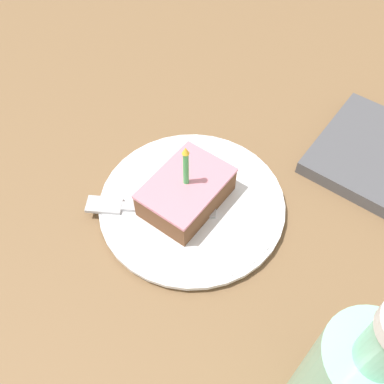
{
  "coord_description": "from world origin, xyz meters",
  "views": [
    {
      "loc": [
        0.21,
        -0.28,
        0.48
      ],
      "look_at": [
        0.01,
        -0.01,
        0.03
      ],
      "focal_mm": 42.0,
      "sensor_mm": 36.0,
      "label": 1
    }
  ],
  "objects": [
    {
      "name": "plate",
      "position": [
        0.01,
        -0.01,
        0.01
      ],
      "size": [
        0.24,
        0.24,
        0.01
      ],
      "color": "silver",
      "rests_on": "ground_plane"
    },
    {
      "name": "cake_slice",
      "position": [
        0.01,
        -0.02,
        0.04
      ],
      "size": [
        0.08,
        0.11,
        0.1
      ],
      "color": "brown",
      "rests_on": "plate"
    },
    {
      "name": "fork",
      "position": [
        -0.03,
        -0.06,
        0.02
      ],
      "size": [
        0.15,
        0.1,
        0.0
      ],
      "color": "#B2B2B7",
      "rests_on": "plate"
    },
    {
      "name": "ground_plane",
      "position": [
        0.0,
        0.0,
        -0.02
      ],
      "size": [
        2.4,
        2.4,
        0.04
      ],
      "color": "brown",
      "rests_on": "ground"
    }
  ]
}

